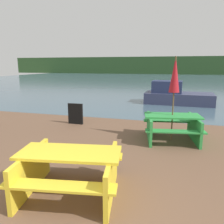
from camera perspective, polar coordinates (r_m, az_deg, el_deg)
water at (r=33.30m, az=12.94°, el=8.26°), size 60.00×50.00×0.00m
far_treeline at (r=53.22m, az=14.14°, el=11.72°), size 80.00×1.60×4.00m
picnic_table_yellow at (r=3.77m, az=-10.88°, el=-14.16°), size 1.84×1.63×0.74m
picnic_table_green at (r=6.42m, az=15.36°, el=-3.32°), size 1.74×1.62×0.73m
umbrella_crimson at (r=6.20m, az=16.09°, el=9.17°), size 0.29×0.29×2.33m
boat at (r=12.64m, az=16.31°, el=4.20°), size 3.68×1.85×1.24m
signboard at (r=8.01m, az=-9.52°, el=-0.46°), size 0.55×0.08×0.75m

